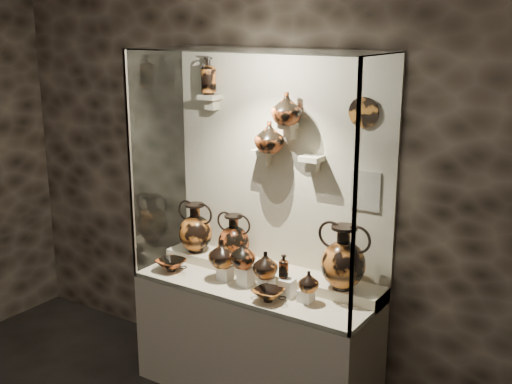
% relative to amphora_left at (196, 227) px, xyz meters
% --- Properties ---
extents(wall_back, '(5.00, 0.02, 3.20)m').
position_rel_amphora_left_xyz_m(wall_back, '(0.63, 0.18, 0.51)').
color(wall_back, black).
rests_on(wall_back, ground).
extents(plinth, '(1.70, 0.60, 0.80)m').
position_rel_amphora_left_xyz_m(plinth, '(0.63, -0.14, -0.69)').
color(plinth, '#BFB49A').
rests_on(plinth, floor).
extents(front_tier, '(1.68, 0.58, 0.03)m').
position_rel_amphora_left_xyz_m(front_tier, '(0.63, -0.14, -0.27)').
color(front_tier, beige).
rests_on(front_tier, plinth).
extents(rear_tier, '(1.70, 0.25, 0.10)m').
position_rel_amphora_left_xyz_m(rear_tier, '(0.63, 0.03, -0.24)').
color(rear_tier, beige).
rests_on(rear_tier, plinth).
extents(back_panel, '(1.70, 0.03, 1.60)m').
position_rel_amphora_left_xyz_m(back_panel, '(0.63, 0.17, 0.51)').
color(back_panel, '#BFB49A').
rests_on(back_panel, plinth).
extents(glass_front, '(1.70, 0.01, 1.60)m').
position_rel_amphora_left_xyz_m(glass_front, '(0.63, -0.44, 0.51)').
color(glass_front, white).
rests_on(glass_front, plinth).
extents(glass_left, '(0.01, 0.60, 1.60)m').
position_rel_amphora_left_xyz_m(glass_left, '(-0.22, -0.14, 0.51)').
color(glass_left, white).
rests_on(glass_left, plinth).
extents(glass_right, '(0.01, 0.60, 1.60)m').
position_rel_amphora_left_xyz_m(glass_right, '(1.48, -0.14, 0.51)').
color(glass_right, white).
rests_on(glass_right, plinth).
extents(glass_top, '(1.70, 0.60, 0.01)m').
position_rel_amphora_left_xyz_m(glass_top, '(0.63, -0.14, 1.31)').
color(glass_top, white).
rests_on(glass_top, back_panel).
extents(frame_post_left, '(0.02, 0.02, 1.60)m').
position_rel_amphora_left_xyz_m(frame_post_left, '(-0.21, -0.43, 0.51)').
color(frame_post_left, gray).
rests_on(frame_post_left, plinth).
extents(frame_post_right, '(0.02, 0.02, 1.60)m').
position_rel_amphora_left_xyz_m(frame_post_right, '(1.47, -0.43, 0.51)').
color(frame_post_right, gray).
rests_on(frame_post_right, plinth).
extents(pedestal_a, '(0.09, 0.09, 0.10)m').
position_rel_amphora_left_xyz_m(pedestal_a, '(0.41, -0.19, -0.21)').
color(pedestal_a, silver).
rests_on(pedestal_a, front_tier).
extents(pedestal_b, '(0.09, 0.09, 0.13)m').
position_rel_amphora_left_xyz_m(pedestal_b, '(0.58, -0.19, -0.19)').
color(pedestal_b, silver).
rests_on(pedestal_b, front_tier).
extents(pedestal_c, '(0.09, 0.09, 0.09)m').
position_rel_amphora_left_xyz_m(pedestal_c, '(0.75, -0.19, -0.21)').
color(pedestal_c, silver).
rests_on(pedestal_c, front_tier).
extents(pedestal_d, '(0.09, 0.09, 0.12)m').
position_rel_amphora_left_xyz_m(pedestal_d, '(0.91, -0.19, -0.20)').
color(pedestal_d, silver).
rests_on(pedestal_d, front_tier).
extents(pedestal_e, '(0.09, 0.09, 0.08)m').
position_rel_amphora_left_xyz_m(pedestal_e, '(1.05, -0.19, -0.22)').
color(pedestal_e, silver).
rests_on(pedestal_e, front_tier).
extents(bracket_ul, '(0.14, 0.12, 0.04)m').
position_rel_amphora_left_xyz_m(bracket_ul, '(0.08, 0.10, 0.96)').
color(bracket_ul, '#BFB49A').
rests_on(bracket_ul, back_panel).
extents(bracket_ca, '(0.14, 0.12, 0.04)m').
position_rel_amphora_left_xyz_m(bracket_ca, '(0.53, 0.10, 0.61)').
color(bracket_ca, '#BFB49A').
rests_on(bracket_ca, back_panel).
extents(bracket_cb, '(0.10, 0.12, 0.04)m').
position_rel_amphora_left_xyz_m(bracket_cb, '(0.73, 0.10, 0.81)').
color(bracket_cb, '#BFB49A').
rests_on(bracket_cb, back_panel).
extents(bracket_cc, '(0.14, 0.12, 0.04)m').
position_rel_amphora_left_xyz_m(bracket_cc, '(0.91, 0.10, 0.61)').
color(bracket_cc, '#BFB49A').
rests_on(bracket_cc, back_panel).
extents(amphora_left, '(0.34, 0.34, 0.37)m').
position_rel_amphora_left_xyz_m(amphora_left, '(0.00, 0.00, 0.00)').
color(amphora_left, '#B96323').
rests_on(amphora_left, rear_tier).
extents(amphora_mid, '(0.34, 0.34, 0.34)m').
position_rel_amphora_left_xyz_m(amphora_mid, '(0.34, 0.01, -0.02)').
color(amphora_mid, '#A7461D').
rests_on(amphora_mid, rear_tier).
extents(amphora_right, '(0.42, 0.42, 0.43)m').
position_rel_amphora_left_xyz_m(amphora_right, '(1.22, -0.02, 0.03)').
color(amphora_right, '#B96323').
rests_on(amphora_right, rear_tier).
extents(jug_a, '(0.19, 0.19, 0.19)m').
position_rel_amphora_left_xyz_m(jug_a, '(0.39, -0.20, -0.06)').
color(jug_a, '#B96323').
rests_on(jug_a, pedestal_a).
extents(jug_b, '(0.23, 0.23, 0.19)m').
position_rel_amphora_left_xyz_m(jug_b, '(0.56, -0.20, -0.03)').
color(jug_b, '#A7461D').
rests_on(jug_b, pedestal_b).
extents(jug_c, '(0.22, 0.22, 0.18)m').
position_rel_amphora_left_xyz_m(jug_c, '(0.73, -0.18, -0.08)').
color(jug_c, '#B96323').
rests_on(jug_c, pedestal_c).
extents(jug_e, '(0.15, 0.15, 0.14)m').
position_rel_amphora_left_xyz_m(jug_e, '(1.08, -0.21, -0.11)').
color(jug_e, '#B96323').
rests_on(jug_e, pedestal_e).
extents(lekythos_small, '(0.08, 0.08, 0.18)m').
position_rel_amphora_left_xyz_m(lekythos_small, '(0.88, -0.18, -0.05)').
color(lekythos_small, '#A7461D').
rests_on(lekythos_small, pedestal_d).
extents(kylix_left, '(0.32, 0.30, 0.10)m').
position_rel_amphora_left_xyz_m(kylix_left, '(-0.01, -0.27, -0.20)').
color(kylix_left, '#A7461D').
rests_on(kylix_left, front_tier).
extents(kylix_right, '(0.28, 0.24, 0.10)m').
position_rel_amphora_left_xyz_m(kylix_right, '(0.85, -0.32, -0.21)').
color(kylix_right, '#B96323').
rests_on(kylix_right, front_tier).
extents(lekythos_tall, '(0.12, 0.12, 0.29)m').
position_rel_amphora_left_xyz_m(lekythos_tall, '(0.08, 0.09, 1.13)').
color(lekythos_tall, '#B96323').
rests_on(lekythos_tall, bracket_ul).
extents(ovoid_vase_a, '(0.24, 0.24, 0.21)m').
position_rel_amphora_left_xyz_m(ovoid_vase_a, '(0.61, 0.05, 0.74)').
color(ovoid_vase_a, '#A7461D').
rests_on(ovoid_vase_a, bracket_ca).
extents(ovoid_vase_b, '(0.21, 0.21, 0.21)m').
position_rel_amphora_left_xyz_m(ovoid_vase_b, '(0.75, 0.05, 0.94)').
color(ovoid_vase_b, '#A7461D').
rests_on(ovoid_vase_b, bracket_cb).
extents(wall_plate, '(0.19, 0.02, 0.19)m').
position_rel_amphora_left_xyz_m(wall_plate, '(1.24, 0.15, 0.94)').
color(wall_plate, '#A76020').
rests_on(wall_plate, back_panel).
extents(info_placard, '(0.20, 0.01, 0.26)m').
position_rel_amphora_left_xyz_m(info_placard, '(1.27, 0.15, 0.43)').
color(info_placard, beige).
rests_on(info_placard, back_panel).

